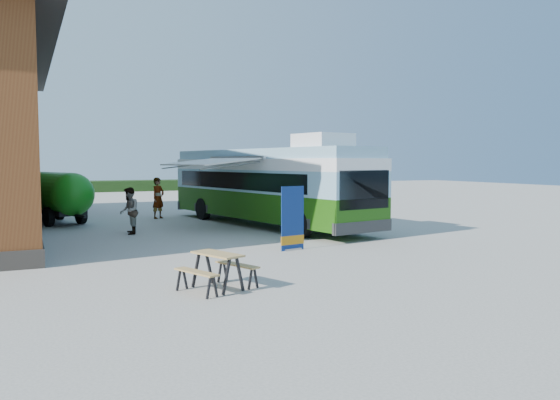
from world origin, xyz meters
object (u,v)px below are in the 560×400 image
bus (266,184)px  picnic_table (217,262)px  person_b (129,211)px  banner (293,224)px  slurry_tanker (54,194)px  person_a (158,198)px

bus → picnic_table: 12.15m
picnic_table → person_b: size_ratio=0.97×
banner → slurry_tanker: slurry_tanker is taller
bus → person_b: 6.05m
person_a → slurry_tanker: slurry_tanker is taller
picnic_table → person_b: bearing=70.2°
bus → person_a: bearing=116.9°
person_a → person_b: bearing=-147.0°
person_a → person_b: 5.86m
banner → picnic_table: banner is taller
bus → person_a: 6.14m
picnic_table → person_a: (2.15, 15.47, 0.41)m
banner → person_a: same height
bus → person_a: (-3.65, 4.86, -0.82)m
person_a → person_b: person_a is taller
banner → slurry_tanker: bearing=109.0°
person_a → bus: bearing=-86.9°
bus → banner: size_ratio=6.33×
bus → person_a: size_ratio=6.33×
banner → bus: bearing=63.3°
person_b → slurry_tanker: bearing=-146.6°
banner → person_a: 11.55m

